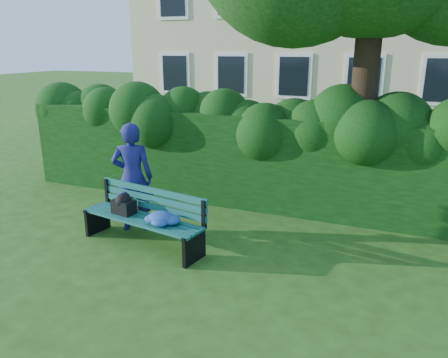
% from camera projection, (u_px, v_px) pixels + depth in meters
% --- Properties ---
extents(ground, '(80.00, 80.00, 0.00)m').
position_uv_depth(ground, '(209.00, 247.00, 6.89)').
color(ground, '#2E4B16').
rests_on(ground, ground).
extents(hedge, '(10.00, 1.00, 1.80)m').
position_uv_depth(hedge, '(255.00, 160.00, 8.57)').
color(hedge, black).
rests_on(hedge, ground).
extents(park_bench, '(2.19, 0.91, 0.89)m').
position_uv_depth(park_bench, '(146.00, 216.00, 6.80)').
color(park_bench, '#0E4846').
rests_on(park_bench, ground).
extents(man_reading, '(0.80, 0.68, 1.86)m').
position_uv_depth(man_reading, '(133.00, 177.00, 7.31)').
color(man_reading, navy).
rests_on(man_reading, ground).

